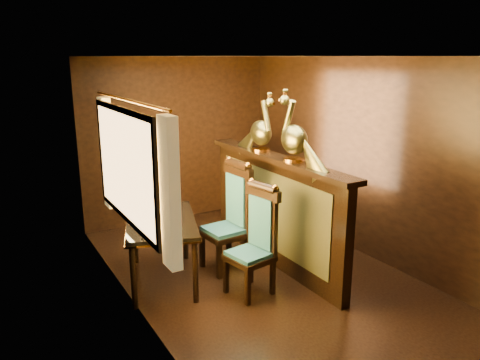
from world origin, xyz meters
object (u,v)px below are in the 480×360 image
(peacock_right, at_px, (261,122))
(chair_right, at_px, (233,212))
(peacock_left, at_px, (295,126))
(dining_table, at_px, (161,225))
(chair_left, at_px, (257,236))

(peacock_right, bearing_deg, chair_right, -162.29)
(chair_right, height_order, peacock_left, peacock_left)
(dining_table, height_order, peacock_right, peacock_right)
(dining_table, xyz_separation_m, peacock_left, (1.38, -0.58, 1.08))
(dining_table, relative_size, peacock_left, 1.82)
(dining_table, bearing_deg, peacock_right, 22.61)
(dining_table, bearing_deg, peacock_left, -4.36)
(chair_left, bearing_deg, chair_right, 73.45)
(chair_right, bearing_deg, dining_table, 171.33)
(dining_table, relative_size, chair_right, 1.08)
(dining_table, distance_m, peacock_left, 1.85)
(chair_left, height_order, peacock_left, peacock_left)
(dining_table, height_order, chair_left, chair_left)
(dining_table, bearing_deg, chair_left, -23.47)
(chair_left, xyz_separation_m, chair_right, (0.07, 0.67, 0.05))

